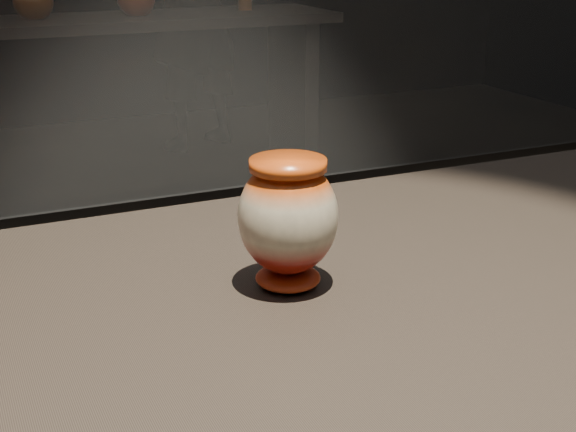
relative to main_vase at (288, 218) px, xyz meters
name	(u,v)px	position (x,y,z in m)	size (l,w,h in m)	color
main_vase	(288,218)	(0.00, 0.00, 0.00)	(0.15, 0.15, 0.16)	maroon
back_shelf	(141,68)	(0.64, 3.24, -0.35)	(2.00, 0.60, 0.90)	black
back_vase_right	(245,0)	(1.23, 3.28, -0.03)	(0.07, 0.07, 0.10)	#9B3D16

